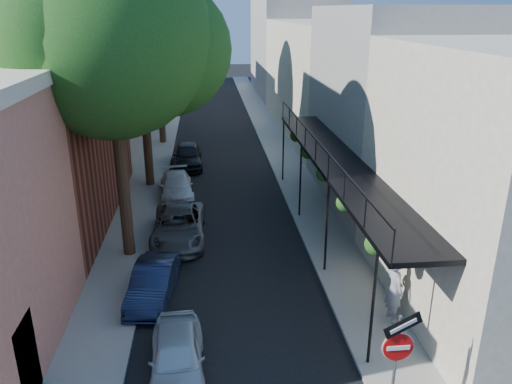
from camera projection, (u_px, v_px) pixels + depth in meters
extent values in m
cube|color=black|center=(216.00, 132.00, 38.08)|extent=(6.00, 64.00, 0.01)
cube|color=gray|center=(163.00, 133.00, 37.69)|extent=(2.00, 64.00, 0.12)
cube|color=gray|center=(268.00, 130.00, 38.44)|extent=(2.00, 64.00, 0.12)
cube|color=beige|center=(26.00, 362.00, 11.52)|extent=(0.10, 1.20, 2.20)
cube|color=gray|center=(95.00, 32.00, 19.91)|extent=(0.06, 7.00, 4.00)
cube|color=#989490|center=(76.00, 81.00, 31.95)|extent=(8.00, 12.00, 9.00)
cube|color=beige|center=(112.00, 55.00, 44.85)|extent=(8.00, 16.00, 10.00)
cube|color=tan|center=(133.00, 53.00, 58.27)|extent=(8.00, 12.00, 8.00)
cube|color=#989490|center=(414.00, 108.00, 23.36)|extent=(8.00, 10.00, 9.00)
cube|color=beige|center=(335.00, 78.00, 37.54)|extent=(8.00, 20.00, 8.00)
cube|color=#989490|center=(294.00, 47.00, 54.01)|extent=(8.00, 16.00, 10.00)
cube|color=black|center=(340.00, 162.00, 18.59)|extent=(2.00, 16.00, 0.15)
cube|color=black|center=(316.00, 139.00, 18.20)|extent=(0.05, 16.00, 0.05)
cylinder|color=black|center=(373.00, 307.00, 12.55)|extent=(0.08, 0.08, 3.40)
cylinder|color=black|center=(283.00, 150.00, 26.56)|extent=(0.08, 0.08, 3.40)
sphere|color=#1C4914|center=(376.00, 244.00, 13.09)|extent=(0.60, 0.60, 0.60)
sphere|color=#1C4914|center=(324.00, 174.00, 18.69)|extent=(0.60, 0.60, 0.60)
sphere|color=#1C4914|center=(296.00, 136.00, 24.29)|extent=(0.60, 0.60, 0.60)
cylinder|color=#595B60|center=(394.00, 373.00, 10.79)|extent=(0.07, 0.07, 2.90)
cylinder|color=red|center=(398.00, 347.00, 10.52)|extent=(0.66, 0.04, 0.66)
cube|color=white|center=(399.00, 348.00, 10.49)|extent=(0.50, 0.02, 0.10)
cylinder|color=white|center=(398.00, 347.00, 10.53)|extent=(0.70, 0.02, 0.70)
cube|color=black|center=(403.00, 325.00, 10.32)|extent=(0.89, 0.15, 0.58)
cube|color=white|center=(404.00, 326.00, 10.29)|extent=(0.60, 0.10, 0.31)
cylinder|color=#372116|center=(122.00, 168.00, 17.84)|extent=(0.44, 0.44, 7.00)
sphere|color=#1C4914|center=(109.00, 36.00, 16.28)|extent=(6.80, 6.80, 6.80)
sphere|color=#1C4914|center=(165.00, 49.00, 17.57)|extent=(4.76, 4.76, 4.76)
cylinder|color=#372116|center=(146.00, 128.00, 25.43)|extent=(0.44, 0.44, 6.30)
sphere|color=#1C4914|center=(140.00, 45.00, 24.04)|extent=(6.00, 6.00, 6.00)
sphere|color=#1C4914|center=(173.00, 54.00, 25.19)|extent=(4.20, 4.20, 4.20)
cylinder|color=#372116|center=(160.00, 91.00, 33.66)|extent=(0.44, 0.44, 7.35)
sphere|color=#1C4914|center=(155.00, 16.00, 32.03)|extent=(7.00, 7.00, 7.00)
sphere|color=#1C4914|center=(183.00, 24.00, 33.34)|extent=(4.90, 4.90, 4.90)
imported|color=silver|center=(177.00, 356.00, 12.64)|extent=(1.52, 3.47, 1.16)
imported|color=#111B37|center=(153.00, 282.00, 16.06)|extent=(1.62, 3.61, 1.15)
imported|color=#4F5155|center=(179.00, 226.00, 20.12)|extent=(2.11, 4.52, 1.25)
imported|color=white|center=(177.00, 186.00, 24.86)|extent=(1.91, 3.96, 1.11)
imported|color=black|center=(188.00, 155.00, 29.54)|extent=(1.81, 4.17, 1.40)
imported|color=gray|center=(394.00, 290.00, 14.59)|extent=(0.57, 0.79, 2.02)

